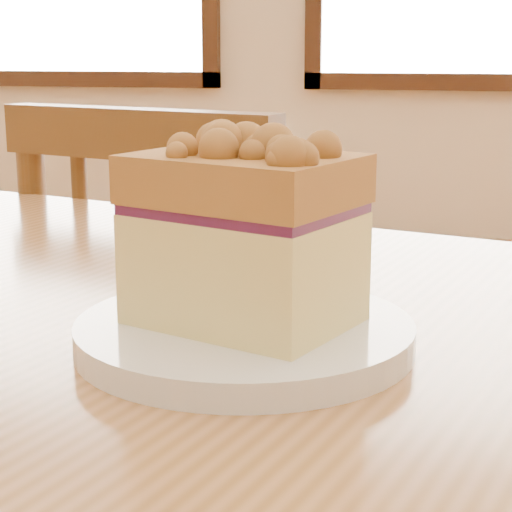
% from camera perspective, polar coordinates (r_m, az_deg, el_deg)
% --- Properties ---
extents(cafe_table_main, '(1.31, 1.04, 0.75)m').
position_cam_1_polar(cafe_table_main, '(0.58, -8.79, -14.88)').
color(cafe_table_main, '#B37845').
rests_on(cafe_table_main, ground).
extents(cafe_chair_main, '(0.49, 0.49, 0.86)m').
position_cam_1_polar(cafe_chair_main, '(1.20, -3.13, -10.48)').
color(cafe_chair_main, brown).
rests_on(cafe_chair_main, ground).
extents(plate, '(0.20, 0.20, 0.02)m').
position_cam_1_polar(plate, '(0.51, -0.75, -5.14)').
color(plate, white).
rests_on(plate, cafe_table_main).
extents(cake_slice, '(0.14, 0.13, 0.11)m').
position_cam_1_polar(cake_slice, '(0.50, -0.97, 2.02)').
color(cake_slice, '#F3E589').
rests_on(cake_slice, plate).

